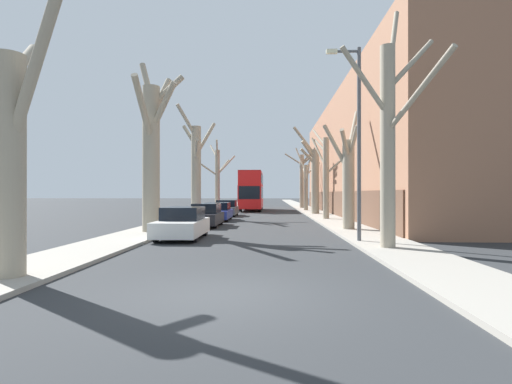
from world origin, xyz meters
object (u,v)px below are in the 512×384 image
object	(u,v)px
street_tree_left_2	(196,167)
street_tree_right_4	(306,183)
parked_car_3	(227,208)
street_tree_right_0	(389,134)
parked_car_1	(206,216)
double_decker_bus	(252,189)
street_tree_right_5	(303,177)
parked_car_2	(218,212)
street_tree_right_1	(348,176)
street_tree_right_2	(326,173)
street_tree_left_0	(10,152)
street_tree_left_3	(217,177)
street_tree_right_3	(314,178)
lamp_post	(357,134)
street_tree_left_1	(152,149)
parked_car_0	(182,224)

from	to	relation	value
street_tree_left_2	street_tree_right_4	size ratio (longest dim) A/B	1.23
street_tree_right_4	parked_car_3	bearing A→B (deg)	-128.85
street_tree_right_0	parked_car_1	xyz separation A→B (m)	(-8.20, 10.09, -3.48)
double_decker_bus	street_tree_right_5	bearing A→B (deg)	42.88
parked_car_1	parked_car_2	distance (m)	5.37
street_tree_right_1	street_tree_right_2	size ratio (longest dim) A/B	0.94
street_tree_left_0	street_tree_left_3	distance (m)	34.69
street_tree_left_2	double_decker_bus	xyz separation A→B (m)	(3.74, 15.17, -1.61)
parked_car_1	street_tree_right_4	bearing A→B (deg)	69.26
parked_car_2	parked_car_3	xyz separation A→B (m)	(0.00, 5.83, 0.03)
parked_car_3	street_tree_right_3	bearing A→B (deg)	14.75
parked_car_3	lamp_post	size ratio (longest dim) A/B	0.54
street_tree_right_0	lamp_post	xyz separation A→B (m)	(-0.74, 1.96, 0.29)
street_tree_left_1	street_tree_left_0	bearing A→B (deg)	-90.49
street_tree_left_1	street_tree_left_3	size ratio (longest dim) A/B	1.13
street_tree_right_2	parked_car_1	distance (m)	10.56
street_tree_left_1	street_tree_right_2	size ratio (longest dim) A/B	1.21
street_tree_right_0	street_tree_right_4	world-z (taller)	street_tree_right_0
street_tree_left_0	parked_car_2	distance (m)	20.97
street_tree_right_3	parked_car_1	xyz separation A→B (m)	(-8.04, -13.31, -2.83)
street_tree_right_1	street_tree_right_3	bearing A→B (deg)	90.39
street_tree_left_3	parked_car_3	bearing A→B (deg)	-76.67
street_tree_right_1	street_tree_right_3	size ratio (longest dim) A/B	0.83
street_tree_right_2	parked_car_3	bearing A→B (deg)	147.85
double_decker_bus	parked_car_1	distance (m)	22.69
street_tree_right_5	street_tree_right_4	bearing A→B (deg)	-91.28
street_tree_right_3	street_tree_right_4	size ratio (longest dim) A/B	1.13
street_tree_left_3	street_tree_right_4	size ratio (longest dim) A/B	1.06
street_tree_left_2	street_tree_left_3	size ratio (longest dim) A/B	1.16
street_tree_right_3	parked_car_3	distance (m)	8.78
street_tree_left_3	street_tree_right_1	world-z (taller)	street_tree_left_3
street_tree_left_1	parked_car_0	size ratio (longest dim) A/B	2.12
street_tree_right_2	parked_car_0	world-z (taller)	street_tree_right_2
street_tree_right_5	double_decker_bus	xyz separation A→B (m)	(-6.46, -6.00, -1.63)
parked_car_1	street_tree_right_3	bearing A→B (deg)	58.86
street_tree_left_1	street_tree_right_0	distance (m)	11.57
street_tree_left_0	parked_car_3	distance (m)	26.74
street_tree_right_1	street_tree_right_2	distance (m)	8.83
street_tree_left_2	street_tree_right_4	world-z (taller)	street_tree_left_2
street_tree_left_2	double_decker_bus	size ratio (longest dim) A/B	0.88
street_tree_right_1	street_tree_right_3	distance (m)	16.05
street_tree_right_1	lamp_post	xyz separation A→B (m)	(-0.69, -5.40, 1.49)
street_tree_right_2	lamp_post	distance (m)	14.25
parked_car_0	street_tree_right_5	bearing A→B (deg)	76.94
street_tree_right_0	street_tree_left_3	bearing A→B (deg)	108.99
street_tree_right_5	street_tree_left_2	bearing A→B (deg)	-115.72
street_tree_right_4	street_tree_left_2	bearing A→B (deg)	-126.14
street_tree_right_0	street_tree_right_5	world-z (taller)	street_tree_right_0
lamp_post	double_decker_bus	bearing A→B (deg)	100.63
street_tree_right_2	parked_car_1	size ratio (longest dim) A/B	1.67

